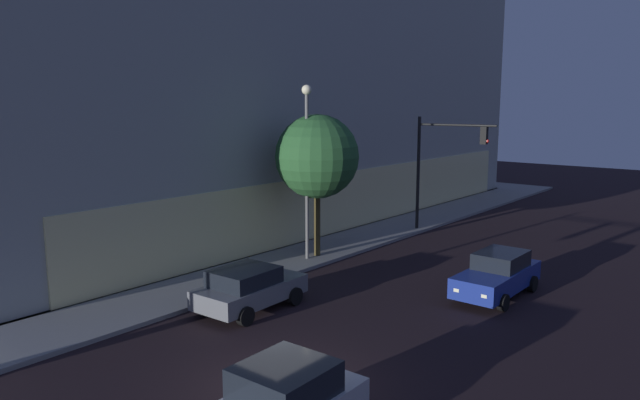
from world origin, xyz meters
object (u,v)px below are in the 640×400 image
object	(u,v)px
sidewalk_tree	(317,157)
car_grey	(249,288)
traffic_light_far_corner	(442,155)
street_lamp_sidewalk	(307,151)
modern_building	(206,64)
car_blue	(498,274)

from	to	relation	value
sidewalk_tree	car_grey	distance (m)	8.28
traffic_light_far_corner	sidewalk_tree	xyz separation A→B (m)	(-8.29, 1.88, 0.40)
street_lamp_sidewalk	sidewalk_tree	size ratio (longest dim) A/B	1.20
modern_building	car_blue	world-z (taller)	modern_building
street_lamp_sidewalk	car_blue	bearing A→B (deg)	-84.38
street_lamp_sidewalk	sidewalk_tree	world-z (taller)	street_lamp_sidewalk
traffic_light_far_corner	car_blue	size ratio (longest dim) A/B	1.39
sidewalk_tree	car_grey	size ratio (longest dim) A/B	1.58
car_blue	sidewalk_tree	bearing A→B (deg)	90.72
street_lamp_sidewalk	car_grey	world-z (taller)	street_lamp_sidewalk
street_lamp_sidewalk	car_grey	size ratio (longest dim) A/B	1.89
modern_building	sidewalk_tree	world-z (taller)	modern_building
street_lamp_sidewalk	car_blue	distance (m)	9.62
modern_building	car_blue	xyz separation A→B (m)	(-6.26, -23.59, -8.90)
street_lamp_sidewalk	car_grey	bearing A→B (deg)	-157.41
car_blue	street_lamp_sidewalk	bearing A→B (deg)	95.62
modern_building	traffic_light_far_corner	xyz separation A→B (m)	(1.92, -16.85, -5.39)
modern_building	car_grey	distance (m)	23.68
modern_building	car_blue	size ratio (longest dim) A/B	8.91
modern_building	sidewalk_tree	distance (m)	17.01
modern_building	sidewalk_tree	bearing A→B (deg)	-113.05
sidewalk_tree	car_blue	distance (m)	9.47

